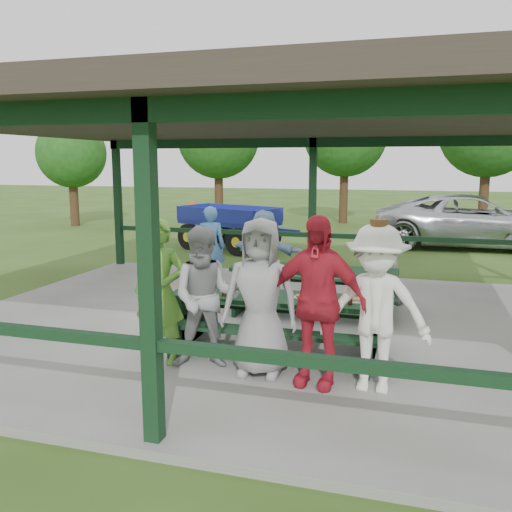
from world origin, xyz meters
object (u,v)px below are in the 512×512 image
(picnic_table_near, at_px, (277,316))
(contestant_red, at_px, (316,301))
(spectator_blue, at_px, (210,247))
(contestant_grey_left, at_px, (206,298))
(spectator_lblue, at_px, (264,253))
(picnic_table_far, at_px, (314,284))
(pickup_truck, at_px, (474,221))
(contestant_white_fedora, at_px, (376,309))
(contestant_green, at_px, (160,292))
(spectator_grey, at_px, (384,259))
(farm_trailer, at_px, (229,227))
(contestant_grey_mid, at_px, (260,297))

(picnic_table_near, bearing_deg, contestant_red, -54.23)
(contestant_red, xyz_separation_m, spectator_blue, (-2.90, 4.23, -0.15))
(contestant_grey_left, distance_m, spectator_lblue, 3.68)
(contestant_red, distance_m, spectator_blue, 5.13)
(picnic_table_far, distance_m, spectator_lblue, 1.44)
(pickup_truck, bearing_deg, contestant_white_fedora, 170.21)
(contestant_green, bearing_deg, spectator_blue, 100.38)
(contestant_green, height_order, spectator_blue, contestant_green)
(picnic_table_near, xyz_separation_m, spectator_blue, (-2.22, 3.29, 0.34))
(spectator_grey, relative_size, farm_trailer, 0.40)
(contestant_grey_left, relative_size, contestant_grey_mid, 0.93)
(contestant_green, distance_m, spectator_lblue, 3.70)
(spectator_blue, xyz_separation_m, pickup_truck, (5.62, 7.65, -0.11))
(picnic_table_near, height_order, contestant_green, contestant_green)
(spectator_blue, bearing_deg, contestant_red, 104.97)
(contestant_grey_left, relative_size, contestant_red, 0.90)
(spectator_grey, bearing_deg, spectator_lblue, -3.72)
(picnic_table_near, height_order, contestant_red, contestant_red)
(spectator_blue, bearing_deg, contestant_white_fedora, 110.69)
(contestant_green, relative_size, contestant_white_fedora, 0.96)
(spectator_blue, distance_m, farm_trailer, 5.43)
(contestant_grey_left, relative_size, farm_trailer, 0.44)
(picnic_table_far, bearing_deg, spectator_lblue, 141.46)
(contestant_grey_mid, relative_size, contestant_red, 0.96)
(contestant_grey_mid, bearing_deg, spectator_grey, 70.06)
(picnic_table_far, distance_m, farm_trailer, 7.53)
(spectator_lblue, distance_m, pickup_truck, 9.18)
(picnic_table_near, xyz_separation_m, contestant_grey_left, (-0.69, -0.79, 0.38))
(contestant_grey_mid, xyz_separation_m, farm_trailer, (-3.65, 9.35, -0.34))
(contestant_white_fedora, xyz_separation_m, farm_trailer, (-4.97, 9.44, -0.34))
(contestant_red, distance_m, pickup_truck, 12.20)
(picnic_table_far, height_order, spectator_lblue, spectator_lblue)
(contestant_grey_mid, xyz_separation_m, contestant_white_fedora, (1.33, -0.09, -0.01))
(picnic_table_near, xyz_separation_m, spectator_lblue, (-0.98, 2.87, 0.33))
(pickup_truck, bearing_deg, contestant_green, 158.35)
(contestant_red, bearing_deg, contestant_white_fedora, 9.88)
(spectator_blue, distance_m, pickup_truck, 9.50)
(spectator_grey, bearing_deg, contestant_grey_mid, 66.66)
(contestant_green, bearing_deg, picnic_table_near, 29.61)
(spectator_grey, bearing_deg, pickup_truck, -111.29)
(contestant_grey_mid, relative_size, spectator_grey, 1.18)
(contestant_grey_mid, relative_size, pickup_truck, 0.32)
(farm_trailer, bearing_deg, pickup_truck, 38.43)
(picnic_table_near, height_order, spectator_grey, spectator_grey)
(spectator_grey, bearing_deg, contestant_green, 50.69)
(contestant_white_fedora, height_order, spectator_blue, contestant_white_fedora)
(picnic_table_near, xyz_separation_m, contestant_grey_mid, (0.00, -0.83, 0.45))
(contestant_grey_left, distance_m, contestant_white_fedora, 2.03)
(picnic_table_near, bearing_deg, farm_trailer, 113.16)
(spectator_grey, bearing_deg, picnic_table_far, 35.67)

